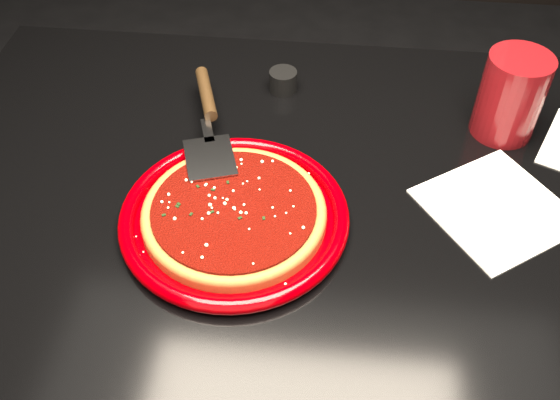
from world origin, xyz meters
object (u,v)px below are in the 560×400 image
object	(u,v)px
cup	(511,96)
ramekin	(283,81)
plate	(234,217)
pizza_server	(209,121)
table	(304,333)

from	to	relation	value
cup	ramekin	size ratio (longest dim) A/B	2.87
plate	pizza_server	distance (m)	0.18
cup	ramekin	bearing A→B (deg)	168.67
pizza_server	ramekin	xyz separation A→B (m)	(0.10, 0.15, -0.02)
pizza_server	ramekin	bearing A→B (deg)	37.66
table	pizza_server	distance (m)	0.46
table	plate	distance (m)	0.41
pizza_server	ramekin	size ratio (longest dim) A/B	6.29
plate	cup	distance (m)	0.46
plate	ramekin	world-z (taller)	ramekin
table	ramekin	size ratio (longest dim) A/B	25.27
table	cup	bearing A→B (deg)	31.06
pizza_server	cup	distance (m)	0.46
plate	ramekin	bearing A→B (deg)	83.47
table	cup	size ratio (longest dim) A/B	8.82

